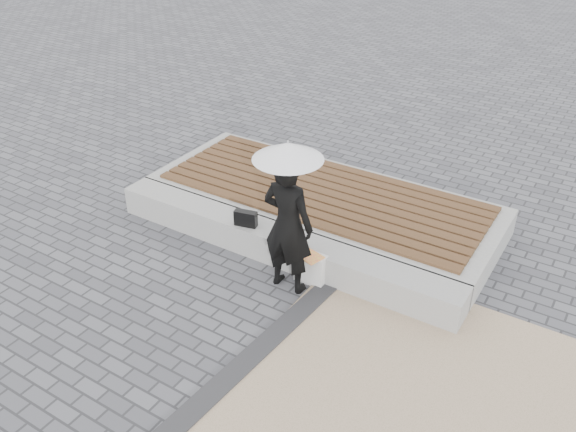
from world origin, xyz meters
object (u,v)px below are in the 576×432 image
Objects in this scene: canvas_tote at (311,268)px; parasol at (288,151)px; handbag at (246,218)px; seating_ledge at (277,244)px; woman at (288,225)px.

parasol is at bearing -131.63° from canvas_tote.
parasol reaches higher than handbag.
seating_ledge is at bearing 0.12° from handbag.
canvas_tote is at bearing -132.80° from woman.
seating_ledge is 12.08× the size of canvas_tote.
parasol reaches higher than canvas_tote.
canvas_tote is at bearing -19.82° from seating_ledge.
parasol is 1.64m from canvas_tote.
handbag is 0.72× the size of canvas_tote.
canvas_tote is (0.64, -0.23, 0.01)m from seating_ledge.
seating_ledge is 4.93× the size of parasol.
handbag is at bearing -22.37° from woman.
seating_ledge is at bearing 160.85° from canvas_tote.
canvas_tote is (0.20, 0.21, -1.61)m from parasol.
seating_ledge is at bearing -45.68° from woman.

